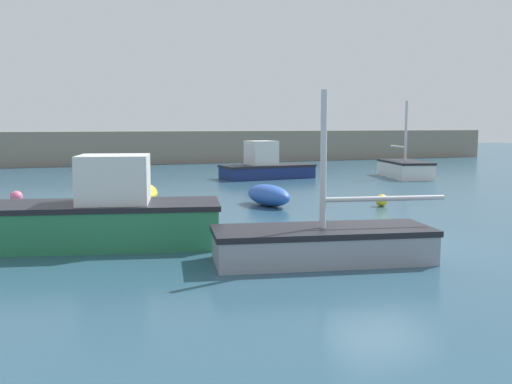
% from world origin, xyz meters
% --- Properties ---
extents(ground_plane, '(120.00, 120.00, 0.20)m').
position_xyz_m(ground_plane, '(0.00, 0.00, -0.10)').
color(ground_plane, '#284C60').
extents(harbor_breakwater, '(56.84, 2.47, 2.36)m').
position_xyz_m(harbor_breakwater, '(0.00, 30.10, 1.18)').
color(harbor_breakwater, gray).
rests_on(harbor_breakwater, ground_plane).
extents(dinghy_near_pier, '(2.23, 2.33, 0.68)m').
position_xyz_m(dinghy_near_pier, '(-5.14, 16.30, 0.34)').
color(dinghy_near_pier, teal).
rests_on(dinghy_near_pier, ground_plane).
extents(motorboat_with_cabin, '(5.98, 3.16, 2.13)m').
position_xyz_m(motorboat_with_cabin, '(-6.38, 1.80, 0.73)').
color(motorboat_with_cabin, '#287A4C').
rests_on(motorboat_with_cabin, ground_plane).
extents(cabin_cruiser_white, '(5.02, 2.44, 1.99)m').
position_xyz_m(cabin_cruiser_white, '(3.36, 16.27, 0.63)').
color(cabin_cruiser_white, navy).
rests_on(cabin_cruiser_white, ground_plane).
extents(sailboat_twin_hulled, '(2.74, 4.42, 4.09)m').
position_xyz_m(sailboat_twin_hulled, '(10.59, 14.16, 0.47)').
color(sailboat_twin_hulled, white).
rests_on(sailboat_twin_hulled, ground_plane).
extents(rowboat_blue_near, '(1.38, 3.62, 0.65)m').
position_xyz_m(rowboat_blue_near, '(-4.24, 9.72, 0.32)').
color(rowboat_blue_near, yellow).
rests_on(rowboat_blue_near, ground_plane).
extents(sailboat_short_mast, '(5.01, 2.45, 3.53)m').
position_xyz_m(sailboat_short_mast, '(-2.20, -1.37, 0.38)').
color(sailboat_short_mast, gray).
rests_on(sailboat_short_mast, ground_plane).
extents(fishing_dinghy_green, '(1.37, 2.48, 0.74)m').
position_xyz_m(fishing_dinghy_green, '(-0.25, 6.67, 0.37)').
color(fishing_dinghy_green, '#2D56B7').
rests_on(fishing_dinghy_green, ground_plane).
extents(mooring_buoy_pink, '(0.45, 0.45, 0.45)m').
position_xyz_m(mooring_buoy_pink, '(-8.60, 10.48, 0.22)').
color(mooring_buoy_pink, '#EA668C').
rests_on(mooring_buoy_pink, ground_plane).
extents(mooring_buoy_yellow, '(0.42, 0.42, 0.42)m').
position_xyz_m(mooring_buoy_yellow, '(3.39, 5.15, 0.21)').
color(mooring_buoy_yellow, yellow).
rests_on(mooring_buoy_yellow, ground_plane).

